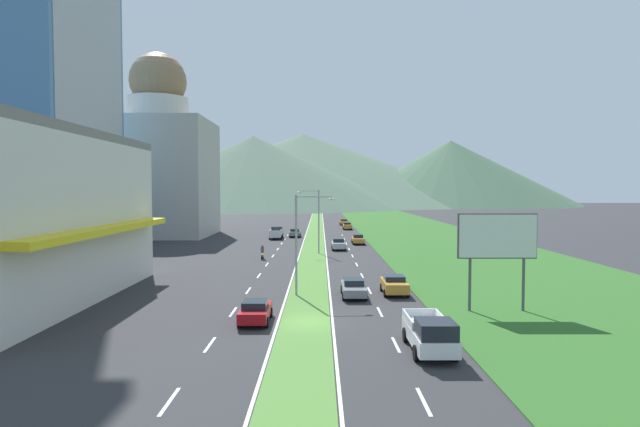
# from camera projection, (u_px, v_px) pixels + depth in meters

# --- Properties ---
(ground_plane) EXTENTS (600.00, 600.00, 0.00)m
(ground_plane) POSITION_uv_depth(u_px,v_px,m) (306.00, 322.00, 33.12)
(ground_plane) COLOR #2D2D30
(grass_median) EXTENTS (3.20, 240.00, 0.06)m
(grass_median) POSITION_uv_depth(u_px,v_px,m) (315.00, 237.00, 93.06)
(grass_median) COLOR #518438
(grass_median) RESTS_ON ground_plane
(grass_verge_right) EXTENTS (24.00, 240.00, 0.06)m
(grass_verge_right) POSITION_uv_depth(u_px,v_px,m) (430.00, 237.00, 93.03)
(grass_verge_right) COLOR #2D6023
(grass_verge_right) RESTS_ON ground_plane
(lane_dash_left_1) EXTENTS (0.16, 2.80, 0.01)m
(lane_dash_left_1) POSITION_uv_depth(u_px,v_px,m) (170.00, 401.00, 20.75)
(lane_dash_left_1) COLOR silver
(lane_dash_left_1) RESTS_ON ground_plane
(lane_dash_left_2) EXTENTS (0.16, 2.80, 0.01)m
(lane_dash_left_2) POSITION_uv_depth(u_px,v_px,m) (211.00, 345.00, 28.34)
(lane_dash_left_2) COLOR silver
(lane_dash_left_2) RESTS_ON ground_plane
(lane_dash_left_3) EXTENTS (0.16, 2.80, 0.01)m
(lane_dash_left_3) POSITION_uv_depth(u_px,v_px,m) (234.00, 312.00, 35.94)
(lane_dash_left_3) COLOR silver
(lane_dash_left_3) RESTS_ON ground_plane
(lane_dash_left_4) EXTENTS (0.16, 2.80, 0.01)m
(lane_dash_left_4) POSITION_uv_depth(u_px,v_px,m) (249.00, 291.00, 43.54)
(lane_dash_left_4) COLOR silver
(lane_dash_left_4) RESTS_ON ground_plane
(lane_dash_left_5) EXTENTS (0.16, 2.80, 0.01)m
(lane_dash_left_5) POSITION_uv_depth(u_px,v_px,m) (260.00, 276.00, 51.14)
(lane_dash_left_5) COLOR silver
(lane_dash_left_5) RESTS_ON ground_plane
(lane_dash_left_6) EXTENTS (0.16, 2.80, 0.01)m
(lane_dash_left_6) POSITION_uv_depth(u_px,v_px,m) (268.00, 264.00, 58.73)
(lane_dash_left_6) COLOR silver
(lane_dash_left_6) RESTS_ON ground_plane
(lane_dash_left_7) EXTENTS (0.16, 2.80, 0.01)m
(lane_dash_left_7) POSITION_uv_depth(u_px,v_px,m) (274.00, 256.00, 66.33)
(lane_dash_left_7) COLOR silver
(lane_dash_left_7) RESTS_ON ground_plane
(lane_dash_left_8) EXTENTS (0.16, 2.80, 0.01)m
(lane_dash_left_8) POSITION_uv_depth(u_px,v_px,m) (278.00, 249.00, 73.93)
(lane_dash_left_8) COLOR silver
(lane_dash_left_8) RESTS_ON ground_plane
(lane_dash_left_9) EXTENTS (0.16, 2.80, 0.01)m
(lane_dash_left_9) POSITION_uv_depth(u_px,v_px,m) (282.00, 244.00, 81.53)
(lane_dash_left_9) COLOR silver
(lane_dash_left_9) RESTS_ON ground_plane
(lane_dash_left_10) EXTENTS (0.16, 2.80, 0.01)m
(lane_dash_left_10) POSITION_uv_depth(u_px,v_px,m) (286.00, 239.00, 89.12)
(lane_dash_left_10) COLOR silver
(lane_dash_left_10) RESTS_ON ground_plane
(lane_dash_left_11) EXTENTS (0.16, 2.80, 0.01)m
(lane_dash_left_11) POSITION_uv_depth(u_px,v_px,m) (288.00, 235.00, 96.72)
(lane_dash_left_11) COLOR silver
(lane_dash_left_11) RESTS_ON ground_plane
(lane_dash_right_1) EXTENTS (0.16, 2.80, 0.01)m
(lane_dash_right_1) POSITION_uv_depth(u_px,v_px,m) (424.00, 401.00, 20.73)
(lane_dash_right_1) COLOR silver
(lane_dash_right_1) RESTS_ON ground_plane
(lane_dash_right_2) EXTENTS (0.16, 2.80, 0.01)m
(lane_dash_right_2) POSITION_uv_depth(u_px,v_px,m) (397.00, 345.00, 28.33)
(lane_dash_right_2) COLOR silver
(lane_dash_right_2) RESTS_ON ground_plane
(lane_dash_right_3) EXTENTS (0.16, 2.80, 0.01)m
(lane_dash_right_3) POSITION_uv_depth(u_px,v_px,m) (381.00, 312.00, 35.93)
(lane_dash_right_3) COLOR silver
(lane_dash_right_3) RESTS_ON ground_plane
(lane_dash_right_4) EXTENTS (0.16, 2.80, 0.01)m
(lane_dash_right_4) POSITION_uv_depth(u_px,v_px,m) (370.00, 291.00, 43.53)
(lane_dash_right_4) COLOR silver
(lane_dash_right_4) RESTS_ON ground_plane
(lane_dash_right_5) EXTENTS (0.16, 2.80, 0.01)m
(lane_dash_right_5) POSITION_uv_depth(u_px,v_px,m) (363.00, 276.00, 51.12)
(lane_dash_right_5) COLOR silver
(lane_dash_right_5) RESTS_ON ground_plane
(lane_dash_right_6) EXTENTS (0.16, 2.80, 0.01)m
(lane_dash_right_6) POSITION_uv_depth(u_px,v_px,m) (357.00, 264.00, 58.72)
(lane_dash_right_6) COLOR silver
(lane_dash_right_6) RESTS_ON ground_plane
(lane_dash_right_7) EXTENTS (0.16, 2.80, 0.01)m
(lane_dash_right_7) POSITION_uv_depth(u_px,v_px,m) (353.00, 256.00, 66.32)
(lane_dash_right_7) COLOR silver
(lane_dash_right_7) RESTS_ON ground_plane
(lane_dash_right_8) EXTENTS (0.16, 2.80, 0.01)m
(lane_dash_right_8) POSITION_uv_depth(u_px,v_px,m) (350.00, 249.00, 73.92)
(lane_dash_right_8) COLOR silver
(lane_dash_right_8) RESTS_ON ground_plane
(lane_dash_right_9) EXTENTS (0.16, 2.80, 0.01)m
(lane_dash_right_9) POSITION_uv_depth(u_px,v_px,m) (347.00, 244.00, 81.51)
(lane_dash_right_9) COLOR silver
(lane_dash_right_9) RESTS_ON ground_plane
(lane_dash_right_10) EXTENTS (0.16, 2.80, 0.01)m
(lane_dash_right_10) POSITION_uv_depth(u_px,v_px,m) (345.00, 239.00, 89.11)
(lane_dash_right_10) COLOR silver
(lane_dash_right_10) RESTS_ON ground_plane
(lane_dash_right_11) EXTENTS (0.16, 2.80, 0.01)m
(lane_dash_right_11) POSITION_uv_depth(u_px,v_px,m) (343.00, 235.00, 96.71)
(lane_dash_right_11) COLOR silver
(lane_dash_right_11) RESTS_ON ground_plane
(edge_line_median_left) EXTENTS (0.16, 240.00, 0.01)m
(edge_line_median_left) POSITION_uv_depth(u_px,v_px,m) (306.00, 237.00, 93.06)
(edge_line_median_left) COLOR silver
(edge_line_median_left) RESTS_ON ground_plane
(edge_line_median_right) EXTENTS (0.16, 240.00, 0.01)m
(edge_line_median_right) POSITION_uv_depth(u_px,v_px,m) (325.00, 237.00, 93.06)
(edge_line_median_right) COLOR silver
(edge_line_median_right) RESTS_ON ground_plane
(domed_building) EXTENTS (18.75, 18.75, 33.47)m
(domed_building) POSITION_uv_depth(u_px,v_px,m) (160.00, 163.00, 95.24)
(domed_building) COLOR #B7B2A8
(domed_building) RESTS_ON ground_plane
(midrise_colored) EXTENTS (13.53, 13.53, 23.88)m
(midrise_colored) POSITION_uv_depth(u_px,v_px,m) (164.00, 174.00, 114.48)
(midrise_colored) COLOR #B7B2A8
(midrise_colored) RESTS_ON ground_plane
(hill_far_left) EXTENTS (152.70, 152.70, 34.67)m
(hill_far_left) POSITION_uv_depth(u_px,v_px,m) (254.00, 172.00, 252.14)
(hill_far_left) COLOR #516B56
(hill_far_left) RESTS_ON ground_plane
(hill_far_center) EXTENTS (238.17, 238.17, 43.19)m
(hill_far_center) POSITION_uv_depth(u_px,v_px,m) (304.00, 169.00, 322.21)
(hill_far_center) COLOR #516B56
(hill_far_center) RESTS_ON ground_plane
(hill_far_right) EXTENTS (135.88, 135.88, 36.08)m
(hill_far_right) POSITION_uv_depth(u_px,v_px,m) (451.00, 173.00, 291.01)
(hill_far_right) COLOR #47664C
(hill_far_right) RESTS_ON ground_plane
(street_lamp_near) EXTENTS (3.23, 0.37, 8.09)m
(street_lamp_near) POSITION_uv_depth(u_px,v_px,m) (302.00, 237.00, 41.25)
(street_lamp_near) COLOR #99999E
(street_lamp_near) RESTS_ON ground_plane
(street_lamp_mid) EXTENTS (2.91, 0.38, 8.48)m
(street_lamp_mid) POSITION_uv_depth(u_px,v_px,m) (317.00, 217.00, 68.22)
(street_lamp_mid) COLOR #99999E
(street_lamp_mid) RESTS_ON ground_plane
(billboard_roadside) EXTENTS (5.53, 0.28, 6.86)m
(billboard_roadside) POSITION_uv_depth(u_px,v_px,m) (498.00, 240.00, 35.76)
(billboard_roadside) COLOR #4C4C51
(billboard_roadside) RESTS_ON ground_plane
(car_0) EXTENTS (2.01, 4.01, 1.50)m
(car_0) POSITION_uv_depth(u_px,v_px,m) (395.00, 285.00, 42.07)
(car_0) COLOR #C6842D
(car_0) RESTS_ON ground_plane
(car_1) EXTENTS (1.88, 4.64, 1.50)m
(car_1) POSITION_uv_depth(u_px,v_px,m) (359.00, 239.00, 81.03)
(car_1) COLOR #C6842D
(car_1) RESTS_ON ground_plane
(car_2) EXTENTS (1.88, 4.23, 1.50)m
(car_2) POSITION_uv_depth(u_px,v_px,m) (348.00, 226.00, 110.42)
(car_2) COLOR #C6842D
(car_2) RESTS_ON ground_plane
(car_3) EXTENTS (1.92, 4.15, 1.44)m
(car_3) POSITION_uv_depth(u_px,v_px,m) (256.00, 311.00, 33.08)
(car_3) COLOR maroon
(car_3) RESTS_ON ground_plane
(car_4) EXTENTS (1.93, 4.04, 1.59)m
(car_4) POSITION_uv_depth(u_px,v_px,m) (339.00, 244.00, 73.11)
(car_4) COLOR #B2B2B7
(car_4) RESTS_ON ground_plane
(car_5) EXTENTS (1.98, 4.28, 1.47)m
(car_5) POSITION_uv_depth(u_px,v_px,m) (296.00, 233.00, 93.00)
(car_5) COLOR slate
(car_5) RESTS_ON ground_plane
(car_6) EXTENTS (1.93, 4.73, 1.39)m
(car_6) POSITION_uv_depth(u_px,v_px,m) (354.00, 287.00, 41.14)
(car_6) COLOR slate
(car_6) RESTS_ON ground_plane
(car_7) EXTENTS (2.02, 4.66, 1.40)m
(car_7) POSITION_uv_depth(u_px,v_px,m) (345.00, 222.00, 124.40)
(car_7) COLOR #C6842D
(car_7) RESTS_ON ground_plane
(pickup_truck_0) EXTENTS (2.18, 5.40, 2.00)m
(pickup_truck_0) POSITION_uv_depth(u_px,v_px,m) (277.00, 233.00, 89.98)
(pickup_truck_0) COLOR silver
(pickup_truck_0) RESTS_ON ground_plane
(pickup_truck_1) EXTENTS (2.18, 5.40, 2.00)m
(pickup_truck_1) POSITION_uv_depth(u_px,v_px,m) (431.00, 334.00, 26.87)
(pickup_truck_1) COLOR silver
(pickup_truck_1) RESTS_ON ground_plane
(motorcycle_rider) EXTENTS (0.36, 2.00, 1.80)m
(motorcycle_rider) POSITION_uv_depth(u_px,v_px,m) (263.00, 253.00, 63.09)
(motorcycle_rider) COLOR black
(motorcycle_rider) RESTS_ON ground_plane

